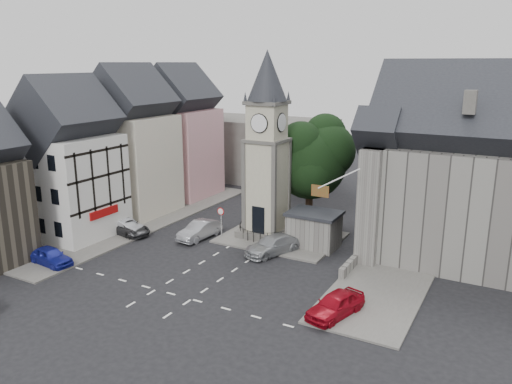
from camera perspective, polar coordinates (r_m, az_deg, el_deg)
The scene contains 23 objects.
ground at distance 38.88m, azimuth -4.38°, elevation -8.45°, with size 120.00×120.00×0.00m, color black.
pavement_west at distance 50.55m, azimuth -12.56°, elevation -3.18°, with size 6.00×30.00×0.14m, color #595651.
pavement_east at distance 41.45m, azimuth 16.16°, elevation -7.41°, with size 6.00×26.00×0.14m, color #595651.
central_island at distance 44.64m, azimuth 2.90°, elevation -5.21°, with size 10.00×8.00×0.16m, color #595651.
road_markings at distance 34.84m, azimuth -9.43°, elevation -11.46°, with size 20.00×8.00×0.01m, color silver.
clock_tower at distance 43.25m, azimuth 1.24°, elevation 5.18°, with size 4.86×4.86×16.25m.
stone_shelter at distance 42.46m, azimuth 6.64°, elevation -4.25°, with size 4.30×3.30×3.08m.
town_tree at distance 47.08m, azimuth 6.25°, elevation 4.45°, with size 7.20×7.20×10.80m.
warning_sign_post at distance 44.10m, azimuth -4.04°, elevation -2.81°, with size 0.70×0.19×2.85m.
terrace_pink at distance 58.47m, azimuth -8.66°, elevation 5.96°, with size 8.10×7.60×12.80m.
terrace_cream at distance 52.44m, azimuth -13.98°, elevation 4.71°, with size 8.10×7.60×12.80m.
terrace_tudor at distance 47.08m, azimuth -20.54°, elevation 2.63°, with size 8.10×7.60×12.00m.
backdrop_west at distance 66.92m, azimuth 0.10°, elevation 4.97°, with size 20.00×10.00×8.00m, color #4C4944.
east_building at distance 41.97m, azimuth 22.46°, elevation 1.19°, with size 14.40×11.40×12.60m.
east_boundary_wall at distance 43.75m, azimuth 13.22°, elevation -5.50°, with size 0.40×16.00×0.90m, color #605D58.
flagpole at distance 36.73m, azimuth 9.41°, elevation 1.50°, with size 3.68×0.10×2.74m.
car_west_blue at distance 41.92m, azimuth -22.46°, elevation -6.79°, with size 1.65×4.11×1.40m, color #1B2295.
car_west_silver at distance 47.10m, azimuth -14.68°, elevation -3.84°, with size 1.45×4.16×1.37m, color #A2A5AA.
car_west_grey at distance 46.90m, azimuth -14.43°, elevation -3.96°, with size 2.13×4.62×1.28m, color #2F2F31.
car_island_silver at distance 44.65m, azimuth -6.46°, elevation -4.35°, with size 1.63×4.68×1.54m, color #93959B.
car_island_east at distance 40.95m, azimuth 1.94°, elevation -6.07°, with size 2.10×5.16×1.50m, color #9B9FA3.
car_east_red at distance 31.80m, azimuth 9.07°, elevation -12.60°, with size 1.79×4.46×1.52m, color maroon.
pedestrian at distance 40.92m, azimuth 15.44°, elevation -6.41°, with size 0.65×0.43×1.78m, color beige.
Camera 1 is at (19.82, -29.79, 15.20)m, focal length 35.00 mm.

